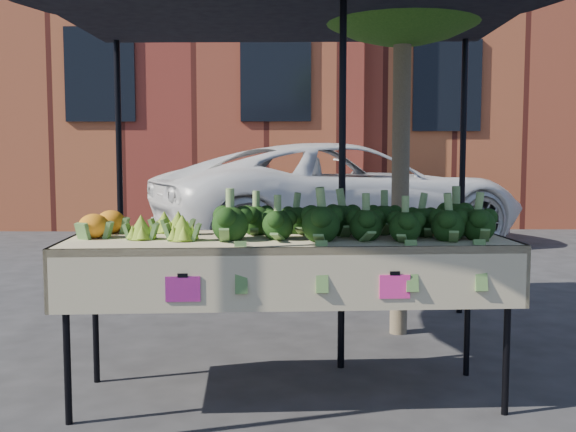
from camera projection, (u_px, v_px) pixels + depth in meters
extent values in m
plane|color=#242426|center=(311.00, 392.00, 3.91)|extent=(90.00, 90.00, 0.00)
cube|color=#C8B590|center=(287.00, 318.00, 3.79)|extent=(2.45, 0.98, 0.90)
cube|color=#F22D8C|center=(178.00, 287.00, 3.38)|extent=(0.17, 0.01, 0.12)
cube|color=#F72E94|center=(390.00, 288.00, 3.36)|extent=(0.17, 0.01, 0.12)
ellipsoid|color=black|center=(353.00, 215.00, 3.76)|extent=(1.52, 0.55, 0.24)
ellipsoid|color=#81B127|center=(167.00, 220.00, 3.79)|extent=(0.41, 0.55, 0.18)
ellipsoid|color=orange|center=(103.00, 221.00, 3.83)|extent=(0.21, 0.41, 0.17)
imported|color=white|center=(343.00, 58.00, 9.80)|extent=(2.38, 2.90, 5.42)
cube|color=maroon|center=(84.00, 14.00, 15.55)|extent=(12.00, 8.00, 9.00)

